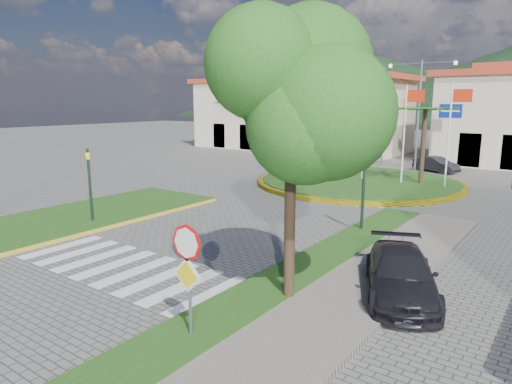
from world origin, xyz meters
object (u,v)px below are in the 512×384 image
Objects in this scene: stop_sign at (188,264)px; white_van at (339,148)px; car_side_right at (401,274)px; deciduous_tree at (292,98)px; car_dark_b at (436,164)px; roundabout_island at (359,181)px; car_dark_a at (331,150)px.

white_van is (-13.15, 34.25, -1.19)m from stop_sign.
stop_sign is 5.90m from car_side_right.
stop_sign is at bearing -101.18° from deciduous_tree.
deciduous_tree is at bearing 78.82° from stop_sign.
car_side_right is at bearing -142.78° from car_dark_b.
stop_sign is at bearing -76.27° from roundabout_island.
deciduous_tree is at bearing -154.48° from white_van.
car_side_right reaches higher than white_van.
white_van is 1.19× the size of car_dark_a.
car_side_right is (2.84, 5.04, -1.18)m from stop_sign.
roundabout_island is 18.55m from deciduous_tree.
car_dark_a is at bearing 93.63° from car_dark_b.
car_side_right is (5.21, -23.00, 0.05)m from car_dark_b.
car_dark_a is (-13.50, 29.01, -4.56)m from deciduous_tree.
roundabout_island is at bearing 93.31° from car_side_right.
white_van is (-13.75, 31.22, -4.58)m from deciduous_tree.
car_dark_a is at bearing 114.96° from deciduous_tree.
stop_sign reaches higher than white_van.
deciduous_tree reaches higher than stop_sign.
roundabout_island reaches higher than stop_sign.
car_dark_b is at bearing 78.79° from car_side_right.
car_dark_a is at bearing 96.27° from car_side_right.
roundabout_island is 20.69m from stop_sign.
stop_sign is 0.63× the size of car_side_right.
car_side_right reaches higher than car_dark_b.
stop_sign is 36.71m from white_van.
car_dark_b is (-2.97, 25.00, -4.61)m from deciduous_tree.
car_side_right is at bearing 60.60° from stop_sign.
stop_sign is at bearing -153.76° from car_dark_a.
stop_sign is 4.59m from deciduous_tree.
car_dark_a is 1.05× the size of car_dark_b.
car_dark_b is (10.78, -6.22, -0.03)m from white_van.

